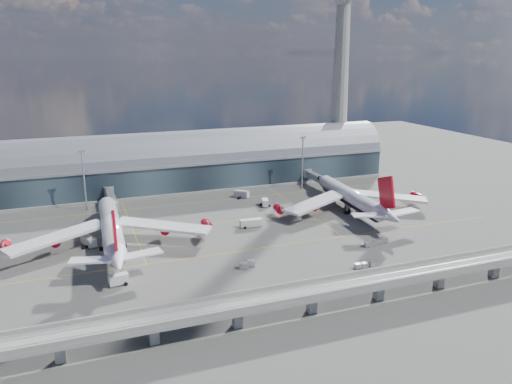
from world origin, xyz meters
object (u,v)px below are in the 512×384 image
object	(u,v)px
service_truck_0	(89,241)
airliner_left	(111,229)
floodlight_mast_left	(84,179)
service_truck_4	(265,203)
service_truck_5	(242,194)
cargo_train_2	(365,265)
service_truck_3	(349,205)
cargo_train_0	(247,264)
control_tower	(341,77)
floodlight_mast_right	(302,161)
airliner_right	(352,198)
cargo_train_1	(376,242)
service_truck_1	(118,279)
service_truck_2	(251,223)

from	to	relation	value
service_truck_0	airliner_left	bearing A→B (deg)	-51.37
floodlight_mast_left	service_truck_0	bearing A→B (deg)	-91.53
service_truck_4	service_truck_5	distance (m)	16.75
floodlight_mast_left	airliner_left	distance (m)	47.48
airliner_left	cargo_train_2	world-z (taller)	airliner_left
service_truck_3	cargo_train_0	world-z (taller)	service_truck_3
control_tower	floodlight_mast_right	xyz separation A→B (m)	(-35.00, -28.00, -38.00)
airliner_right	service_truck_5	world-z (taller)	airliner_right
airliner_left	floodlight_mast_right	bearing A→B (deg)	28.28
floodlight_mast_right	service_truck_4	distance (m)	36.38
airliner_right	service_truck_0	bearing A→B (deg)	-174.94
floodlight_mast_right	cargo_train_2	bearing A→B (deg)	-103.76
control_tower	cargo_train_2	bearing A→B (deg)	-115.68
floodlight_mast_left	service_truck_5	distance (m)	68.47
floodlight_mast_right	airliner_right	size ratio (longest dim) A/B	0.37
control_tower	airliner_left	size ratio (longest dim) A/B	1.40
cargo_train_0	floodlight_mast_right	bearing A→B (deg)	-16.01
service_truck_5	service_truck_3	bearing A→B (deg)	-84.04
airliner_left	service_truck_3	bearing A→B (deg)	7.72
airliner_left	control_tower	bearing A→B (deg)	31.95
airliner_left	cargo_train_1	bearing A→B (deg)	-17.22
airliner_left	service_truck_1	size ratio (longest dim) A/B	12.70
airliner_left	service_truck_0	size ratio (longest dim) A/B	8.86
service_truck_2	service_truck_3	world-z (taller)	service_truck_2
airliner_left	cargo_train_2	bearing A→B (deg)	-30.32
floodlight_mast_left	service_truck_1	size ratio (longest dim) A/B	4.43
service_truck_3	service_truck_4	xyz separation A→B (m)	(-32.47, 15.83, 0.25)
floodlight_mast_right	service_truck_1	size ratio (longest dim) A/B	4.43
service_truck_2	service_truck_3	xyz separation A→B (m)	(47.36, 7.43, -0.32)
floodlight_mast_right	service_truck_0	xyz separation A→B (m)	(-101.13, -42.10, -11.94)
floodlight_mast_right	service_truck_2	world-z (taller)	floodlight_mast_right
floodlight_mast_left	service_truck_4	world-z (taller)	floodlight_mast_left
service_truck_2	airliner_right	bearing A→B (deg)	-82.11
service_truck_4	service_truck_5	size ratio (longest dim) A/B	0.86
airliner_right	cargo_train_1	world-z (taller)	airliner_right
service_truck_0	cargo_train_0	bearing A→B (deg)	-60.19
cargo_train_1	floodlight_mast_right	bearing A→B (deg)	3.41
floodlight_mast_left	service_truck_3	bearing A→B (deg)	-19.11
airliner_left	service_truck_1	bearing A→B (deg)	-90.15
airliner_left	service_truck_2	xyz separation A→B (m)	(51.19, 2.67, -4.80)
floodlight_mast_right	cargo_train_0	bearing A→B (deg)	-125.62
service_truck_0	service_truck_3	size ratio (longest dim) A/B	1.58
floodlight_mast_left	service_truck_1	world-z (taller)	floodlight_mast_left
airliner_right	service_truck_4	world-z (taller)	airliner_right
control_tower	service_truck_2	bearing A→B (deg)	-137.14
control_tower	service_truck_4	bearing A→B (deg)	-142.15
service_truck_1	control_tower	bearing A→B (deg)	-60.40
cargo_train_1	cargo_train_2	bearing A→B (deg)	146.35
cargo_train_0	control_tower	bearing A→B (deg)	-20.98
service_truck_2	cargo_train_2	bearing A→B (deg)	-153.50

